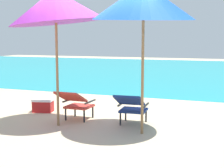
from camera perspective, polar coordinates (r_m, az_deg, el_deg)
The scene contains 7 objects.
ground_plane at distance 10.65m, azimuth 6.87°, elevation -1.54°, with size 40.00×40.00×0.00m, color #CCB78E.
ocean_band at distance 18.52m, azimuth 12.86°, elevation 2.29°, with size 40.00×18.00×0.01m, color teal.
lounge_chair_left at distance 6.94m, azimuth -6.38°, elevation -3.15°, with size 0.56×0.88×0.68m.
lounge_chair_right at distance 6.52m, azimuth 3.43°, elevation -3.82°, with size 0.59×0.91×0.68m.
beach_umbrella_left at distance 6.53m, azimuth -9.75°, elevation 13.16°, with size 2.55×2.52×2.74m.
beach_umbrella_right at distance 5.89m, azimuth 5.49°, elevation 14.06°, with size 2.39×2.41×2.74m.
cooler_box at distance 7.98m, azimuth -11.88°, elevation -3.60°, with size 0.53×0.42×0.32m.
Camera 1 is at (2.49, -6.21, 1.71)m, focal length 52.64 mm.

